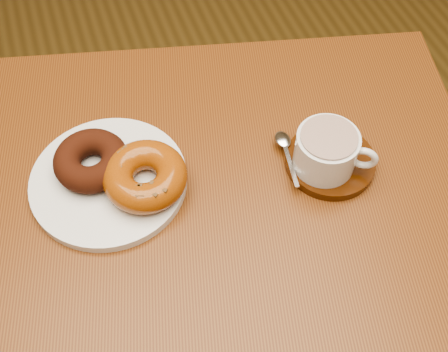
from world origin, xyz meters
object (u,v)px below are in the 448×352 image
object	(u,v)px
donut_plate	(109,181)
cafe_table	(213,228)
saucer	(330,161)
coffee_cup	(327,151)

from	to	relation	value
donut_plate	cafe_table	bearing A→B (deg)	-21.55
saucer	coffee_cup	world-z (taller)	coffee_cup
coffee_cup	saucer	bearing A→B (deg)	56.76
cafe_table	donut_plate	xyz separation A→B (m)	(-0.14, 0.06, 0.13)
cafe_table	saucer	size ratio (longest dim) A/B	6.94
cafe_table	donut_plate	bearing A→B (deg)	172.17
saucer	donut_plate	bearing A→B (deg)	167.13
cafe_table	donut_plate	distance (m)	0.20
cafe_table	saucer	world-z (taller)	saucer
donut_plate	coffee_cup	xyz separation A→B (m)	(0.31, -0.08, 0.04)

